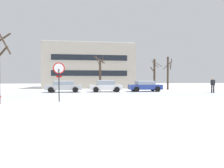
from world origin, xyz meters
The scene contains 11 objects.
ground_plane centered at (0.00, 0.00, 0.00)m, with size 120.00×120.00×0.00m, color white.
road_surface centered at (0.00, 3.38, 0.00)m, with size 80.00×8.75×0.00m.
stop_sign centered at (-1.86, -2.07, 1.85)m, with size 0.76×0.12×2.64m.
parked_car_silver centered at (-2.55, 8.48, 0.70)m, with size 4.21×2.12×1.35m.
parked_car_white centered at (2.43, 8.37, 0.72)m, with size 3.83×2.12×1.41m.
parked_car_blue centered at (7.40, 8.41, 0.69)m, with size 4.07×2.01×1.34m.
pedestrian_crossing centered at (14.08, 4.70, 0.98)m, with size 0.51×0.41×1.68m.
tree_far_left centered at (10.03, 12.20, 2.34)m, with size 1.64×1.18×4.49m.
tree_far_mid centered at (1.98, 11.18, 2.35)m, with size 1.49×1.27×4.75m.
tree_far_right centered at (12.04, 12.03, 2.55)m, with size 1.30×1.52×4.85m.
building_far_left centered at (0.81, 22.50, 3.85)m, with size 15.34×11.60×7.71m.
Camera 1 is at (-0.24, -15.58, 1.51)m, focal length 31.74 mm.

